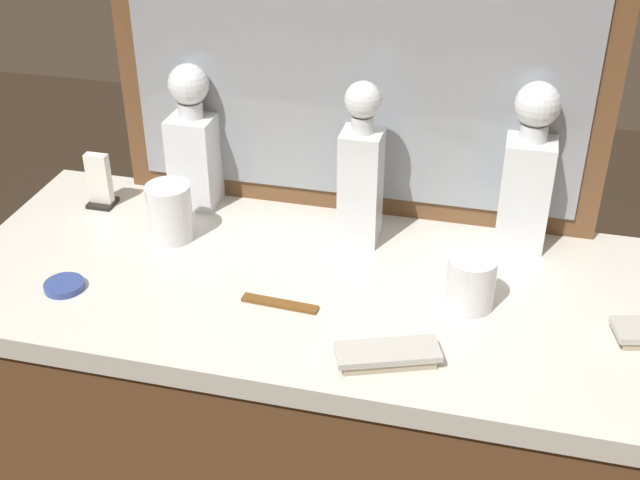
# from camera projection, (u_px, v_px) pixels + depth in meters

# --- Properties ---
(dresser) EXTENTS (1.28, 0.56, 0.91)m
(dresser) POSITION_uv_depth(u_px,v_px,m) (320.00, 468.00, 1.67)
(dresser) COLOR brown
(dresser) RESTS_ON ground_plane
(dresser_mirror) EXTENTS (0.92, 0.03, 0.64)m
(dresser_mirror) POSITION_uv_depth(u_px,v_px,m) (355.00, 51.00, 1.48)
(dresser_mirror) COLOR brown
(dresser_mirror) RESTS_ON dresser
(crystal_decanter_front) EXTENTS (0.09, 0.09, 0.31)m
(crystal_decanter_front) POSITION_uv_depth(u_px,v_px,m) (527.00, 182.00, 1.47)
(crystal_decanter_front) COLOR white
(crystal_decanter_front) RESTS_ON dresser
(crystal_decanter_center) EXTENTS (0.07, 0.07, 0.31)m
(crystal_decanter_center) POSITION_uv_depth(u_px,v_px,m) (361.00, 180.00, 1.48)
(crystal_decanter_center) COLOR white
(crystal_decanter_center) RESTS_ON dresser
(crystal_decanter_far_right) EXTENTS (0.09, 0.09, 0.29)m
(crystal_decanter_far_right) POSITION_uv_depth(u_px,v_px,m) (194.00, 150.00, 1.61)
(crystal_decanter_far_right) COLOR white
(crystal_decanter_far_right) RESTS_ON dresser
(crystal_tumbler_far_right) EXTENTS (0.08, 0.08, 0.09)m
(crystal_tumbler_far_right) POSITION_uv_depth(u_px,v_px,m) (470.00, 284.00, 1.34)
(crystal_tumbler_far_right) COLOR white
(crystal_tumbler_far_right) RESTS_ON dresser
(crystal_tumbler_rear) EXTENTS (0.08, 0.08, 0.11)m
(crystal_tumbler_rear) POSITION_uv_depth(u_px,v_px,m) (170.00, 214.00, 1.52)
(crystal_tumbler_rear) COLOR white
(crystal_tumbler_rear) RESTS_ON dresser
(silver_brush_far_left) EXTENTS (0.17, 0.11, 0.02)m
(silver_brush_far_left) POSITION_uv_depth(u_px,v_px,m) (388.00, 355.00, 1.23)
(silver_brush_far_left) COLOR #B7A88C
(silver_brush_far_left) RESTS_ON dresser
(porcelain_dish) EXTENTS (0.07, 0.07, 0.01)m
(porcelain_dish) POSITION_uv_depth(u_px,v_px,m) (64.00, 286.00, 1.40)
(porcelain_dish) COLOR #33478C
(porcelain_dish) RESTS_ON dresser
(tortoiseshell_comb) EXTENTS (0.13, 0.03, 0.01)m
(tortoiseshell_comb) POSITION_uv_depth(u_px,v_px,m) (280.00, 304.00, 1.36)
(tortoiseshell_comb) COLOR brown
(tortoiseshell_comb) RESTS_ON dresser
(napkin_holder) EXTENTS (0.05, 0.05, 0.11)m
(napkin_holder) POSITION_uv_depth(u_px,v_px,m) (100.00, 184.00, 1.63)
(napkin_holder) COLOR black
(napkin_holder) RESTS_ON dresser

